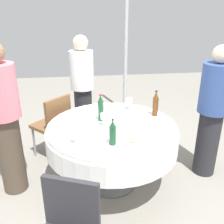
{
  "coord_description": "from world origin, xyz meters",
  "views": [
    {
      "loc": [
        -0.31,
        -2.41,
        1.91
      ],
      "look_at": [
        0.0,
        0.0,
        0.89
      ],
      "focal_mm": 40.62,
      "sensor_mm": 36.0,
      "label": 1
    }
  ],
  "objects_px": {
    "plate_far": "(135,141)",
    "plate_near": "(123,127)",
    "wine_glass_left": "(129,102)",
    "wine_glass_north": "(74,133)",
    "person_south": "(212,112)",
    "chair_north": "(54,122)",
    "dining_table": "(112,138)",
    "wine_glass_right": "(106,108)",
    "wine_glass_rear": "(103,117)",
    "bottle_brown_west": "(155,104)",
    "plate_mid": "(73,115)",
    "person_front": "(5,119)",
    "bottle_dark_green_front": "(101,109)",
    "bottle_dark_green_south": "(113,133)",
    "plate_east": "(126,116)",
    "person_west": "(83,87)"
  },
  "relations": [
    {
      "from": "bottle_dark_green_south",
      "to": "chair_north",
      "type": "distance_m",
      "value": 1.27
    },
    {
      "from": "plate_mid",
      "to": "wine_glass_right",
      "type": "bearing_deg",
      "value": -10.02
    },
    {
      "from": "plate_near",
      "to": "chair_north",
      "type": "relative_size",
      "value": 0.26
    },
    {
      "from": "wine_glass_right",
      "to": "wine_glass_left",
      "type": "relative_size",
      "value": 1.08
    },
    {
      "from": "plate_far",
      "to": "plate_east",
      "type": "bearing_deg",
      "value": 87.94
    },
    {
      "from": "bottle_brown_west",
      "to": "person_south",
      "type": "xyz_separation_m",
      "value": [
        0.63,
        -0.13,
        -0.07
      ]
    },
    {
      "from": "bottle_dark_green_south",
      "to": "plate_mid",
      "type": "xyz_separation_m",
      "value": [
        -0.37,
        0.7,
        -0.11
      ]
    },
    {
      "from": "wine_glass_left",
      "to": "wine_glass_north",
      "type": "relative_size",
      "value": 0.93
    },
    {
      "from": "person_south",
      "to": "chair_north",
      "type": "bearing_deg",
      "value": -111.31
    },
    {
      "from": "bottle_brown_west",
      "to": "wine_glass_right",
      "type": "relative_size",
      "value": 1.89
    },
    {
      "from": "wine_glass_right",
      "to": "person_south",
      "type": "height_order",
      "value": "person_south"
    },
    {
      "from": "wine_glass_left",
      "to": "plate_east",
      "type": "height_order",
      "value": "wine_glass_left"
    },
    {
      "from": "dining_table",
      "to": "plate_mid",
      "type": "distance_m",
      "value": 0.54
    },
    {
      "from": "plate_near",
      "to": "wine_glass_right",
      "type": "bearing_deg",
      "value": 112.7
    },
    {
      "from": "wine_glass_north",
      "to": "chair_north",
      "type": "xyz_separation_m",
      "value": [
        -0.29,
        1.01,
        -0.33
      ]
    },
    {
      "from": "wine_glass_right",
      "to": "plate_far",
      "type": "height_order",
      "value": "wine_glass_right"
    },
    {
      "from": "bottle_dark_green_front",
      "to": "wine_glass_north",
      "type": "relative_size",
      "value": 1.95
    },
    {
      "from": "wine_glass_north",
      "to": "plate_near",
      "type": "height_order",
      "value": "wine_glass_north"
    },
    {
      "from": "plate_east",
      "to": "wine_glass_north",
      "type": "bearing_deg",
      "value": -135.32
    },
    {
      "from": "wine_glass_left",
      "to": "plate_near",
      "type": "height_order",
      "value": "wine_glass_left"
    },
    {
      "from": "wine_glass_left",
      "to": "person_front",
      "type": "bearing_deg",
      "value": -164.29
    },
    {
      "from": "wine_glass_rear",
      "to": "chair_north",
      "type": "relative_size",
      "value": 0.17
    },
    {
      "from": "bottle_dark_green_front",
      "to": "bottle_dark_green_south",
      "type": "relative_size",
      "value": 1.22
    },
    {
      "from": "bottle_brown_west",
      "to": "person_south",
      "type": "height_order",
      "value": "person_south"
    },
    {
      "from": "wine_glass_right",
      "to": "plate_near",
      "type": "distance_m",
      "value": 0.36
    },
    {
      "from": "wine_glass_right",
      "to": "chair_north",
      "type": "relative_size",
      "value": 0.18
    },
    {
      "from": "bottle_dark_green_front",
      "to": "plate_mid",
      "type": "distance_m",
      "value": 0.38
    },
    {
      "from": "dining_table",
      "to": "wine_glass_north",
      "type": "height_order",
      "value": "wine_glass_north"
    },
    {
      "from": "wine_glass_right",
      "to": "person_front",
      "type": "relative_size",
      "value": 0.1
    },
    {
      "from": "wine_glass_left",
      "to": "person_west",
      "type": "xyz_separation_m",
      "value": [
        -0.55,
        0.75,
        -0.02
      ]
    },
    {
      "from": "wine_glass_left",
      "to": "chair_north",
      "type": "xyz_separation_m",
      "value": [
        -0.94,
        0.23,
        -0.32
      ]
    },
    {
      "from": "bottle_brown_west",
      "to": "dining_table",
      "type": "bearing_deg",
      "value": -158.86
    },
    {
      "from": "wine_glass_north",
      "to": "plate_far",
      "type": "distance_m",
      "value": 0.56
    },
    {
      "from": "bottle_dark_green_south",
      "to": "bottle_brown_west",
      "type": "xyz_separation_m",
      "value": [
        0.57,
        0.6,
        0.02
      ]
    },
    {
      "from": "bottle_dark_green_front",
      "to": "bottle_dark_green_south",
      "type": "distance_m",
      "value": 0.54
    },
    {
      "from": "plate_far",
      "to": "plate_near",
      "type": "bearing_deg",
      "value": 101.35
    },
    {
      "from": "bottle_brown_west",
      "to": "plate_mid",
      "type": "bearing_deg",
      "value": 173.55
    },
    {
      "from": "wine_glass_north",
      "to": "chair_north",
      "type": "height_order",
      "value": "wine_glass_north"
    },
    {
      "from": "plate_near",
      "to": "bottle_dark_green_front",
      "type": "bearing_deg",
      "value": 134.03
    },
    {
      "from": "wine_glass_rear",
      "to": "plate_far",
      "type": "relative_size",
      "value": 0.59
    },
    {
      "from": "wine_glass_right",
      "to": "wine_glass_rear",
      "type": "bearing_deg",
      "value": -103.16
    },
    {
      "from": "plate_far",
      "to": "plate_near",
      "type": "xyz_separation_m",
      "value": [
        -0.06,
        0.31,
        -0.0
      ]
    },
    {
      "from": "bottle_brown_west",
      "to": "wine_glass_left",
      "type": "xyz_separation_m",
      "value": [
        -0.26,
        0.22,
        -0.04
      ]
    },
    {
      "from": "dining_table",
      "to": "wine_glass_right",
      "type": "relative_size",
      "value": 8.92
    },
    {
      "from": "bottle_dark_green_south",
      "to": "plate_near",
      "type": "relative_size",
      "value": 1.11
    },
    {
      "from": "wine_glass_north",
      "to": "bottle_dark_green_south",
      "type": "bearing_deg",
      "value": -7.33
    },
    {
      "from": "dining_table",
      "to": "plate_far",
      "type": "distance_m",
      "value": 0.45
    },
    {
      "from": "plate_mid",
      "to": "person_south",
      "type": "height_order",
      "value": "person_south"
    },
    {
      "from": "wine_glass_north",
      "to": "person_west",
      "type": "distance_m",
      "value": 1.53
    },
    {
      "from": "wine_glass_north",
      "to": "plate_east",
      "type": "distance_m",
      "value": 0.82
    }
  ]
}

